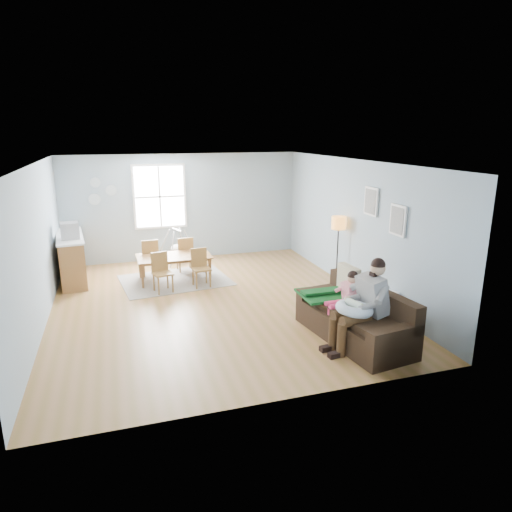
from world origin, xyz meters
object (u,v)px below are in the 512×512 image
object	(u,v)px
toddler	(346,293)
dining_table	(175,268)
sofa	(356,321)
baby_swing	(177,248)
chair_nw	(150,255)
monitor	(70,231)
floor_lamp	(338,229)
chair_sw	(161,270)
counter	(72,258)
father	(363,302)
storage_cube	(382,306)
chair_se	(200,265)
chair_ne	(185,252)

from	to	relation	value
toddler	dining_table	size ratio (longest dim) A/B	0.54
sofa	baby_swing	bearing A→B (deg)	111.87
baby_swing	toddler	bearing A→B (deg)	-68.41
chair_nw	monitor	xyz separation A→B (m)	(-1.64, -0.16, 0.72)
floor_lamp	chair_sw	size ratio (longest dim) A/B	1.82
counter	baby_swing	distance (m)	2.56
father	dining_table	size ratio (longest dim) A/B	0.87
monitor	baby_swing	size ratio (longest dim) A/B	0.37
chair_sw	chair_nw	world-z (taller)	chair_nw
father	toddler	xyz separation A→B (m)	(-0.02, 0.50, -0.02)
storage_cube	chair_sw	xyz separation A→B (m)	(-3.57, 2.65, 0.21)
chair_sw	sofa	bearing A→B (deg)	-49.54
monitor	sofa	bearing A→B (deg)	-42.87
chair_sw	chair_se	xyz separation A→B (m)	(0.84, 0.10, -0.00)
monitor	chair_nw	bearing A→B (deg)	5.64
father	toddler	bearing A→B (deg)	91.77
sofa	floor_lamp	size ratio (longest dim) A/B	1.47
monitor	baby_swing	xyz separation A→B (m)	(2.39, 1.10, -0.82)
sofa	floor_lamp	xyz separation A→B (m)	(0.94, 2.53, 0.94)
chair_nw	baby_swing	xyz separation A→B (m)	(0.76, 0.94, -0.10)
dining_table	chair_ne	size ratio (longest dim) A/B	1.92
floor_lamp	storage_cube	bearing A→B (deg)	-93.15
dining_table	chair_sw	size ratio (longest dim) A/B	1.96
toddler	chair_ne	size ratio (longest dim) A/B	1.04
dining_table	counter	bearing A→B (deg)	161.41
chair_se	baby_swing	world-z (taller)	baby_swing
chair_ne	counter	world-z (taller)	counter
chair_ne	chair_sw	bearing A→B (deg)	-118.98
dining_table	chair_ne	world-z (taller)	chair_ne
storage_cube	chair_se	distance (m)	3.89
chair_nw	counter	bearing A→B (deg)	173.65
chair_nw	chair_ne	xyz separation A→B (m)	(0.82, 0.10, -0.02)
floor_lamp	monitor	distance (m)	5.70
counter	sofa	bearing A→B (deg)	-44.86
dining_table	counter	world-z (taller)	counter
storage_cube	floor_lamp	bearing A→B (deg)	86.85
dining_table	monitor	bearing A→B (deg)	169.89
dining_table	chair_ne	xyz separation A→B (m)	(0.34, 0.62, 0.19)
chair_ne	monitor	world-z (taller)	monitor
baby_swing	chair_nw	bearing A→B (deg)	-128.84
chair_nw	baby_swing	bearing A→B (deg)	51.16
sofa	father	bearing A→B (deg)	-105.61
counter	baby_swing	size ratio (longest dim) A/B	1.76
chair_nw	counter	xyz separation A→B (m)	(-1.68, 0.19, 0.03)
counter	baby_swing	xyz separation A→B (m)	(2.44, 0.75, -0.14)
father	baby_swing	bearing A→B (deg)	109.96
sofa	baby_swing	xyz separation A→B (m)	(-2.12, 5.29, 0.08)
chair_se	chair_ne	size ratio (longest dim) A/B	0.97
floor_lamp	monitor	bearing A→B (deg)	163.05
counter	baby_swing	world-z (taller)	counter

